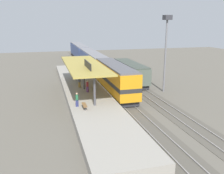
% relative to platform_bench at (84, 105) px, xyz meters
% --- Properties ---
extents(ground_plane, '(120.00, 120.00, 0.00)m').
position_rel_platform_bench_xyz_m(ground_plane, '(8.00, 8.84, -1.34)').
color(ground_plane, '#5B564C').
extents(track_near, '(3.20, 110.00, 0.16)m').
position_rel_platform_bench_xyz_m(track_near, '(6.00, 8.84, -1.31)').
color(track_near, '#4E4941').
rests_on(track_near, ground).
extents(track_far, '(3.20, 110.00, 0.16)m').
position_rel_platform_bench_xyz_m(track_far, '(10.60, 8.84, -1.31)').
color(track_far, '#4E4941').
rests_on(track_far, ground).
extents(platform, '(6.00, 44.00, 0.90)m').
position_rel_platform_bench_xyz_m(platform, '(1.40, 8.84, -0.89)').
color(platform, gray).
rests_on(platform, ground).
extents(station_canopy, '(5.20, 18.00, 4.70)m').
position_rel_platform_bench_xyz_m(station_canopy, '(1.40, 8.75, 3.19)').
color(station_canopy, '#47474C').
rests_on(station_canopy, platform).
extents(platform_bench, '(0.44, 1.70, 0.50)m').
position_rel_platform_bench_xyz_m(platform_bench, '(0.00, 0.00, 0.00)').
color(platform_bench, '#333338').
rests_on(platform_bench, platform).
extents(locomotive, '(2.93, 14.43, 4.44)m').
position_rel_platform_bench_xyz_m(locomotive, '(6.00, 7.87, 1.07)').
color(locomotive, '#28282D').
rests_on(locomotive, track_near).
extents(passenger_carriage_front, '(2.90, 20.00, 4.24)m').
position_rel_platform_bench_xyz_m(passenger_carriage_front, '(6.00, 25.87, 0.97)').
color(passenger_carriage_front, '#28282D').
rests_on(passenger_carriage_front, track_near).
extents(passenger_carriage_rear, '(2.90, 20.00, 4.24)m').
position_rel_platform_bench_xyz_m(passenger_carriage_rear, '(6.00, 46.67, 0.97)').
color(passenger_carriage_rear, '#28282D').
rests_on(passenger_carriage_rear, track_near).
extents(freight_car, '(2.80, 12.00, 3.54)m').
position_rel_platform_bench_xyz_m(freight_car, '(10.60, 13.87, 0.63)').
color(freight_car, '#28282D').
rests_on(freight_car, track_far).
extents(light_mast, '(1.10, 1.10, 11.70)m').
position_rel_platform_bench_xyz_m(light_mast, '(13.80, 7.15, 7.05)').
color(light_mast, slate).
rests_on(light_mast, ground).
extents(person_waiting, '(0.34, 0.34, 1.71)m').
position_rel_platform_bench_xyz_m(person_waiting, '(1.56, 6.88, 0.51)').
color(person_waiting, '#663375').
rests_on(person_waiting, platform).
extents(person_walking, '(0.34, 0.34, 1.71)m').
position_rel_platform_bench_xyz_m(person_walking, '(-0.73, 0.94, 0.51)').
color(person_walking, navy).
rests_on(person_walking, platform).
extents(person_boarding, '(0.34, 0.34, 1.71)m').
position_rel_platform_bench_xyz_m(person_boarding, '(0.82, 9.87, 0.51)').
color(person_boarding, olive).
rests_on(person_boarding, platform).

